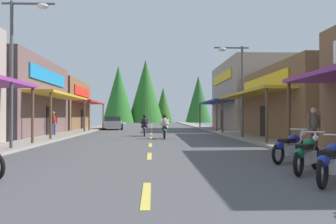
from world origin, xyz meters
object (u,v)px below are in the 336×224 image
at_px(rider_cruising_lead, 164,128).
at_px(pedestrian_browsing, 53,122).
at_px(motorcycle_parked_right_2, 307,154).
at_px(rider_cruising_trailing, 144,127).
at_px(streetlamp_right, 237,78).
at_px(parked_car_curbside, 113,123).
at_px(motorcycle_parked_right_1, 332,161).
at_px(motorcycle_parked_right_3, 290,147).
at_px(streetlamp_left, 20,53).
at_px(pedestrian_by_shop, 314,126).

height_order(rider_cruising_lead, pedestrian_browsing, pedestrian_browsing).
relative_size(motorcycle_parked_right_2, rider_cruising_trailing, 0.82).
relative_size(streetlamp_right, parked_car_curbside, 1.32).
height_order(motorcycle_parked_right_1, parked_car_curbside, parked_car_curbside).
bearing_deg(motorcycle_parked_right_3, pedestrian_browsing, 85.07).
distance_m(motorcycle_parked_right_1, rider_cruising_lead, 16.52).
xyz_separation_m(streetlamp_right, rider_cruising_trailing, (-5.84, 3.82, -3.17)).
bearing_deg(rider_cruising_trailing, streetlamp_left, 155.60).
bearing_deg(streetlamp_right, pedestrian_by_shop, -84.03).
bearing_deg(pedestrian_browsing, pedestrian_by_shop, 34.88).
bearing_deg(pedestrian_by_shop, rider_cruising_trailing, -165.21).
distance_m(streetlamp_left, motorcycle_parked_right_1, 12.76).
bearing_deg(motorcycle_parked_right_1, rider_cruising_trailing, 51.93).
distance_m(streetlamp_left, pedestrian_by_shop, 12.17).
relative_size(motorcycle_parked_right_1, motorcycle_parked_right_2, 0.98).
xyz_separation_m(rider_cruising_lead, pedestrian_by_shop, (5.45, -9.77, 0.39)).
xyz_separation_m(rider_cruising_lead, pedestrian_browsing, (-7.67, 2.64, 0.37)).
bearing_deg(pedestrian_by_shop, motorcycle_parked_right_3, -47.93).
bearing_deg(parked_car_curbside, motorcycle_parked_right_3, -167.58).
distance_m(streetlamp_left, parked_car_curbside, 25.17).
distance_m(rider_cruising_lead, parked_car_curbside, 17.40).
bearing_deg(streetlamp_right, pedestrian_browsing, 165.05).
relative_size(motorcycle_parked_right_3, parked_car_curbside, 0.38).
bearing_deg(streetlamp_left, motorcycle_parked_right_2, -34.37).
relative_size(rider_cruising_lead, pedestrian_by_shop, 1.20).
height_order(rider_cruising_trailing, pedestrian_browsing, pedestrian_browsing).
height_order(motorcycle_parked_right_3, pedestrian_by_shop, pedestrian_by_shop).
xyz_separation_m(motorcycle_parked_right_2, pedestrian_browsing, (-10.83, 17.31, 0.54)).
height_order(streetlamp_left, motorcycle_parked_right_2, streetlamp_left).
bearing_deg(parked_car_curbside, rider_cruising_lead, -167.19).
bearing_deg(streetlamp_right, parked_car_curbside, 118.71).
height_order(streetlamp_right, motorcycle_parked_right_1, streetlamp_right).
bearing_deg(rider_cruising_trailing, streetlamp_right, -124.50).
height_order(streetlamp_right, pedestrian_by_shop, streetlamp_right).
distance_m(motorcycle_parked_right_3, rider_cruising_trailing, 16.47).
height_order(motorcycle_parked_right_2, motorcycle_parked_right_3, same).
bearing_deg(rider_cruising_lead, motorcycle_parked_right_3, -161.44).
relative_size(streetlamp_left, rider_cruising_lead, 2.89).
relative_size(motorcycle_parked_right_1, pedestrian_by_shop, 0.97).
xyz_separation_m(motorcycle_parked_right_3, rider_cruising_lead, (-3.52, 12.52, 0.17)).
distance_m(pedestrian_browsing, parked_car_curbside, 14.29).
bearing_deg(pedestrian_browsing, motorcycle_parked_right_2, 20.32).
distance_m(rider_cruising_trailing, pedestrian_by_shop, 14.66).
bearing_deg(motorcycle_parked_right_2, motorcycle_parked_right_3, 28.52).
bearing_deg(motorcycle_parked_right_1, motorcycle_parked_right_2, 35.03).
height_order(streetlamp_left, rider_cruising_trailing, streetlamp_left).
bearing_deg(streetlamp_left, pedestrian_by_shop, -7.43).
distance_m(streetlamp_left, pedestrian_browsing, 11.38).
relative_size(streetlamp_left, motorcycle_parked_right_3, 3.71).
height_order(rider_cruising_lead, pedestrian_by_shop, pedestrian_by_shop).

